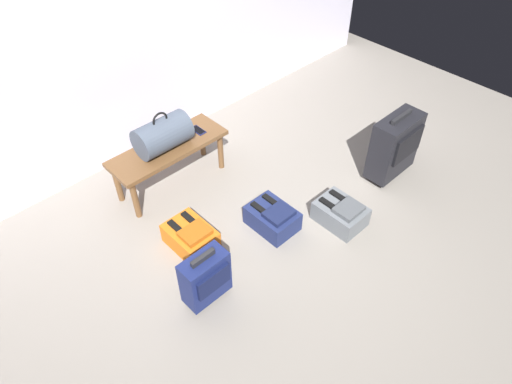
% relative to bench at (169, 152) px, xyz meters
% --- Properties ---
extents(ground_plane, '(6.60, 6.60, 0.00)m').
position_rel_bench_xyz_m(ground_plane, '(0.17, -0.97, -0.34)').
color(ground_plane, gray).
extents(bench, '(1.00, 0.36, 0.40)m').
position_rel_bench_xyz_m(bench, '(0.00, 0.00, 0.00)').
color(bench, brown).
rests_on(bench, ground).
extents(duffel_bag_slate, '(0.44, 0.26, 0.34)m').
position_rel_bench_xyz_m(duffel_bag_slate, '(-0.03, 0.00, 0.19)').
color(duffel_bag_slate, '#475160').
rests_on(duffel_bag_slate, bench).
extents(cell_phone, '(0.07, 0.14, 0.01)m').
position_rel_bench_xyz_m(cell_phone, '(0.31, -0.00, 0.07)').
color(cell_phone, '#191E4C').
rests_on(cell_phone, bench).
extents(suitcase_upright_charcoal, '(0.46, 0.24, 0.63)m').
position_rel_bench_xyz_m(suitcase_upright_charcoal, '(1.44, -1.23, -0.02)').
color(suitcase_upright_charcoal, black).
rests_on(suitcase_upright_charcoal, ground).
extents(suitcase_small_navy, '(0.32, 0.19, 0.46)m').
position_rel_bench_xyz_m(suitcase_small_navy, '(-0.53, -1.12, -0.10)').
color(suitcase_small_navy, navy).
rests_on(suitcase_small_navy, ground).
extents(backpack_grey, '(0.28, 0.38, 0.21)m').
position_rel_bench_xyz_m(backpack_grey, '(0.68, -1.29, -0.24)').
color(backpack_grey, slate).
rests_on(backpack_grey, ground).
extents(backpack_navy, '(0.28, 0.38, 0.21)m').
position_rel_bench_xyz_m(backpack_navy, '(0.26, -0.96, -0.24)').
color(backpack_navy, navy).
rests_on(backpack_navy, ground).
extents(backpack_orange, '(0.28, 0.38, 0.21)m').
position_rel_bench_xyz_m(backpack_orange, '(-0.32, -0.67, -0.24)').
color(backpack_orange, orange).
rests_on(backpack_orange, ground).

